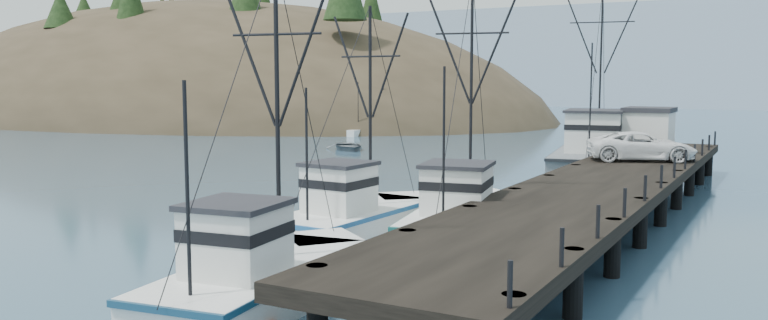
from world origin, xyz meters
TOP-DOWN VIEW (x-y plane):
  - ground at (0.00, 0.00)m, footprint 400.00×400.00m
  - pier at (14.00, 16.00)m, footprint 6.00×44.00m
  - headland at (-74.95, 78.61)m, footprint 134.80×78.00m
  - distant_ridge at (10.00, 170.00)m, footprint 360.00×40.00m
  - distant_ridge_far at (-40.00, 185.00)m, footprint 180.00×25.00m
  - moored_sailboats at (-33.55, 57.30)m, footprint 22.84×13.66m
  - trawler_near at (8.17, -2.05)m, footprint 4.52×10.40m
  - trawler_mid at (5.71, 7.53)m, footprint 3.85×10.00m
  - trawler_far at (9.66, 9.70)m, footprint 5.30×11.18m
  - work_vessel at (9.78, 32.54)m, footprint 7.11×16.74m
  - pier_shed at (13.43, 31.06)m, footprint 3.00×3.20m
  - pickup_truck at (14.12, 24.75)m, footprint 6.54×4.90m
  - motorboat at (-14.66, 39.56)m, footprint 6.08×6.08m

SIDE VIEW (x-z plane):
  - headland at x=-74.95m, z-range -30.05..20.95m
  - ground at x=0.00m, z-range 0.00..0.00m
  - distant_ridge at x=10.00m, z-range -13.00..13.00m
  - distant_ridge_far at x=-40.00m, z-range -9.00..9.00m
  - motorboat at x=-14.66m, z-range -0.52..0.52m
  - moored_sailboats at x=-33.55m, z-range -2.84..3.51m
  - trawler_mid at x=5.71m, z-range -4.22..5.85m
  - trawler_near at x=8.17m, z-range -4.48..6.12m
  - trawler_far at x=9.66m, z-range -4.87..6.51m
  - work_vessel at x=9.78m, z-range -5.66..8.12m
  - pier at x=14.00m, z-range 0.69..2.69m
  - pickup_truck at x=14.12m, z-range 2.00..3.65m
  - pier_shed at x=13.43m, z-range 2.02..4.82m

